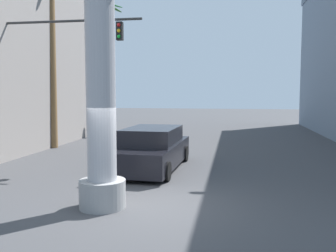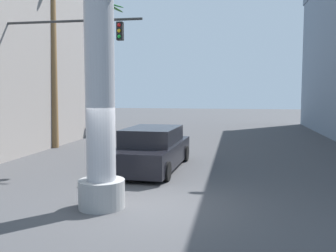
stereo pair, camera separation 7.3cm
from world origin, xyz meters
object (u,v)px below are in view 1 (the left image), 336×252
at_px(traffic_light_mast, 45,60).
at_px(car_lead, 152,149).
at_px(palm_tree_mid_left, 51,48).
at_px(pedestrian_far_left, 99,121).
at_px(palm_tree_far_left, 103,51).

height_order(traffic_light_mast, car_lead, traffic_light_mast).
height_order(palm_tree_mid_left, pedestrian_far_left, palm_tree_mid_left).
bearing_deg(palm_tree_far_left, pedestrian_far_left, -74.44).
xyz_separation_m(car_lead, pedestrian_far_left, (-5.50, 9.24, 0.28)).
height_order(car_lead, palm_tree_far_left, palm_tree_far_left).
bearing_deg(car_lead, palm_tree_far_left, 116.20).
distance_m(traffic_light_mast, car_lead, 5.77).
height_order(traffic_light_mast, palm_tree_mid_left, palm_tree_mid_left).
xyz_separation_m(palm_tree_mid_left, pedestrian_far_left, (0.79, 4.71, -4.12)).
bearing_deg(pedestrian_far_left, car_lead, -59.24).
distance_m(traffic_light_mast, palm_tree_far_left, 13.28).
distance_m(palm_tree_far_left, pedestrian_far_left, 6.76).
xyz_separation_m(traffic_light_mast, pedestrian_far_left, (-0.90, 8.52, -3.14)).
distance_m(traffic_light_mast, pedestrian_far_left, 9.13).
xyz_separation_m(palm_tree_mid_left, palm_tree_far_left, (-0.45, 9.17, 0.80)).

